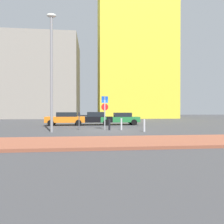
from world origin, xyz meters
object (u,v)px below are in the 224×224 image
at_px(traffic_bollard_near, 109,125).
at_px(traffic_bollard_mid, 144,125).
at_px(street_lamp, 52,64).
at_px(parked_car_orange, 66,118).
at_px(parked_car_green, 120,118).
at_px(parking_meter, 79,119).
at_px(parked_car_black, 93,118).
at_px(traffic_bollard_far, 121,124).
at_px(parking_sign_post, 105,108).

relative_size(traffic_bollard_near, traffic_bollard_mid, 0.95).
bearing_deg(street_lamp, parked_car_orange, 88.37).
xyz_separation_m(parked_car_green, parking_meter, (-4.28, -5.63, 0.23)).
xyz_separation_m(parked_car_green, street_lamp, (-6.20, -7.30, 4.33)).
bearing_deg(street_lamp, traffic_bollard_mid, -3.29).
xyz_separation_m(parked_car_black, traffic_bollard_mid, (3.77, -7.70, -0.27)).
height_order(parking_meter, traffic_bollard_near, parking_meter).
relative_size(parking_meter, traffic_bollard_near, 1.60).
height_order(parked_car_green, traffic_bollard_mid, parked_car_green).
xyz_separation_m(street_lamp, traffic_bollard_far, (5.41, 1.22, -4.56)).
xyz_separation_m(parked_car_orange, parking_meter, (1.72, -5.49, 0.19)).
bearing_deg(traffic_bollard_mid, parking_sign_post, 142.76).
bearing_deg(street_lamp, parked_car_black, 66.69).
height_order(parked_car_orange, parked_car_green, parked_car_orange).
distance_m(parked_car_green, parking_meter, 7.07).
height_order(street_lamp, traffic_bollard_mid, street_lamp).
relative_size(parked_car_orange, street_lamp, 0.48).
height_order(parked_car_orange, traffic_bollard_mid, parked_car_orange).
bearing_deg(traffic_bollard_near, parking_meter, 166.61).
height_order(traffic_bollard_mid, traffic_bollard_far, traffic_bollard_far).
xyz_separation_m(parked_car_orange, street_lamp, (-0.20, -7.16, 4.29)).
height_order(traffic_bollard_near, traffic_bollard_far, traffic_bollard_far).
relative_size(parking_sign_post, traffic_bollard_far, 2.92).
bearing_deg(parking_sign_post, parking_meter, -177.49).
relative_size(parked_car_black, parking_meter, 3.05).
distance_m(traffic_bollard_mid, traffic_bollard_far, 2.21).
height_order(parked_car_green, parking_sign_post, parking_sign_post).
distance_m(parked_car_orange, parked_car_green, 6.00).
relative_size(parked_car_black, traffic_bollard_mid, 4.66).
height_order(parked_car_orange, street_lamp, street_lamp).
xyz_separation_m(traffic_bollard_near, traffic_bollard_far, (1.01, 0.14, 0.03)).
bearing_deg(traffic_bollard_far, parked_car_green, 82.66).
bearing_deg(parked_car_black, parked_car_green, -0.05).
bearing_deg(traffic_bollard_mid, traffic_bollard_near, 149.58).
relative_size(parked_car_green, traffic_bollard_near, 4.84).
bearing_deg(traffic_bollard_mid, parked_car_green, 95.32).
relative_size(parking_meter, street_lamp, 0.17).
bearing_deg(traffic_bollard_near, parking_sign_post, 115.70).
height_order(parking_sign_post, street_lamp, street_lamp).
height_order(parking_meter, traffic_bollard_mid, parking_meter).
xyz_separation_m(traffic_bollard_mid, traffic_bollard_far, (-1.50, 1.62, 0.01)).
xyz_separation_m(parked_car_green, traffic_bollard_near, (-1.80, -6.22, -0.26)).
height_order(parked_car_green, traffic_bollard_near, parked_car_green).
relative_size(parked_car_orange, parked_car_green, 0.96).
height_order(parked_car_black, traffic_bollard_far, parked_car_black).
xyz_separation_m(parking_sign_post, parking_meter, (-2.15, -0.09, -0.85)).
relative_size(street_lamp, traffic_bollard_far, 9.04).
bearing_deg(traffic_bollard_near, parked_car_green, 73.89).
height_order(parked_car_orange, traffic_bollard_near, parked_car_orange).
bearing_deg(traffic_bollard_far, parking_meter, 172.67).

